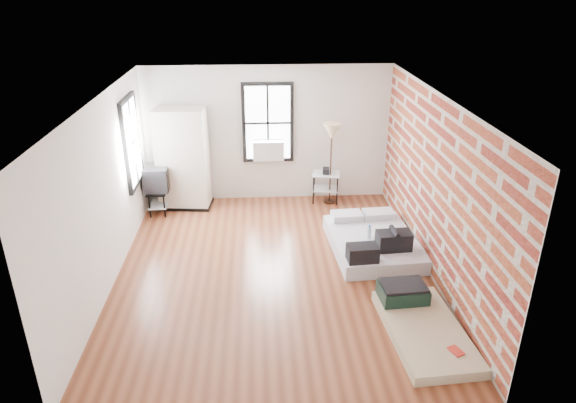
{
  "coord_description": "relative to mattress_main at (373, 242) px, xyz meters",
  "views": [
    {
      "loc": [
        -0.19,
        -7.16,
        4.41
      ],
      "look_at": [
        0.25,
        0.3,
        1.08
      ],
      "focal_mm": 32.0,
      "sensor_mm": 36.0,
      "label": 1
    }
  ],
  "objects": [
    {
      "name": "side_table",
      "position": [
        -0.56,
        2.16,
        0.33
      ],
      "size": [
        0.62,
        0.53,
        0.73
      ],
      "rotation": [
        0.0,
        0.0,
        -0.15
      ],
      "color": "black",
      "rests_on": "ground"
    },
    {
      "name": "tv_stand",
      "position": [
        -3.96,
        1.84,
        0.52
      ],
      "size": [
        0.49,
        0.68,
        0.96
      ],
      "rotation": [
        0.0,
        0.0,
        0.01
      ],
      "color": "black",
      "rests_on": "ground"
    },
    {
      "name": "ground",
      "position": [
        -1.75,
        -0.56,
        -0.17
      ],
      "size": [
        6.0,
        6.0,
        0.0
      ],
      "primitive_type": "plane",
      "color": "#572916",
      "rests_on": "ground"
    },
    {
      "name": "mattress_bare",
      "position": [
        0.17,
        -2.17,
        -0.05
      ],
      "size": [
        1.07,
        1.85,
        0.39
      ],
      "rotation": [
        0.0,
        0.0,
        0.07
      ],
      "color": "tan",
      "rests_on": "ground"
    },
    {
      "name": "wardrobe",
      "position": [
        -3.47,
        2.09,
        0.85
      ],
      "size": [
        1.09,
        0.7,
        2.04
      ],
      "rotation": [
        0.0,
        0.0,
        -0.1
      ],
      "color": "black",
      "rests_on": "ground"
    },
    {
      "name": "mattress_main",
      "position": [
        0.0,
        0.0,
        0.0
      ],
      "size": [
        1.53,
        2.0,
        0.61
      ],
      "rotation": [
        0.0,
        0.0,
        0.07
      ],
      "color": "silver",
      "rests_on": "ground"
    },
    {
      "name": "floor_lamp",
      "position": [
        -0.48,
        2.09,
        1.29
      ],
      "size": [
        0.37,
        0.37,
        1.71
      ],
      "color": "black",
      "rests_on": "ground"
    },
    {
      "name": "room_shell",
      "position": [
        -1.51,
        -0.2,
        1.57
      ],
      "size": [
        5.02,
        6.02,
        2.8
      ],
      "color": "silver",
      "rests_on": "ground"
    }
  ]
}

